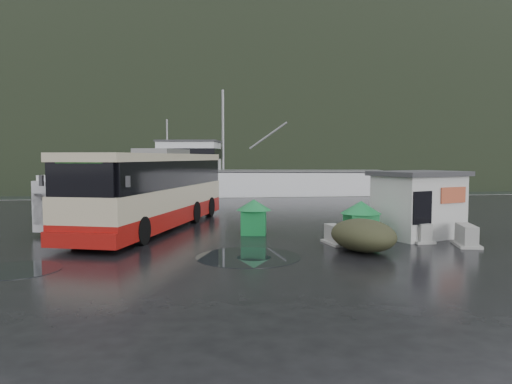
{
  "coord_description": "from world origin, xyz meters",
  "views": [
    {
      "loc": [
        -1.56,
        -20.57,
        3.32
      ],
      "look_at": [
        1.62,
        2.43,
        1.7
      ],
      "focal_mm": 35.0,
      "sensor_mm": 36.0,
      "label": 1
    }
  ],
  "objects": [
    {
      "name": "ground",
      "position": [
        0.0,
        0.0,
        0.0
      ],
      "size": [
        160.0,
        160.0,
        0.0
      ],
      "primitive_type": "plane",
      "color": "black",
      "rests_on": "ground"
    },
    {
      "name": "harbor_water",
      "position": [
        0.0,
        110.0,
        0.0
      ],
      "size": [
        300.0,
        180.0,
        0.02
      ],
      "primitive_type": "cube",
      "color": "black",
      "rests_on": "ground"
    },
    {
      "name": "quay_edge",
      "position": [
        0.0,
        20.0,
        0.0
      ],
      "size": [
        160.0,
        0.6,
        1.5
      ],
      "primitive_type": "cube",
      "color": "#999993",
      "rests_on": "ground"
    },
    {
      "name": "headland",
      "position": [
        10.0,
        250.0,
        0.0
      ],
      "size": [
        780.0,
        540.0,
        570.0
      ],
      "primitive_type": "ellipsoid",
      "color": "black",
      "rests_on": "ground"
    },
    {
      "name": "coach_bus",
      "position": [
        -3.1,
        3.11,
        0.0
      ],
      "size": [
        7.34,
        13.61,
        3.75
      ],
      "primitive_type": null,
      "rotation": [
        0.0,
        0.0,
        -0.33
      ],
      "color": "#BCAF8E",
      "rests_on": "ground"
    },
    {
      "name": "white_van",
      "position": [
        -5.91,
        3.56,
        0.0
      ],
      "size": [
        4.24,
        6.54,
        2.59
      ],
      "primitive_type": null,
      "rotation": [
        0.0,
        0.0,
        -0.37
      ],
      "color": "white",
      "rests_on": "ground"
    },
    {
      "name": "waste_bin_left",
      "position": [
        5.22,
        -1.77,
        0.0
      ],
      "size": [
        1.16,
        1.16,
        1.6
      ],
      "primitive_type": null,
      "rotation": [
        0.0,
        0.0,
        0.02
      ],
      "color": "#157736",
      "rests_on": "ground"
    },
    {
      "name": "waste_bin_right",
      "position": [
        1.28,
        0.62,
        0.0
      ],
      "size": [
        1.28,
        1.28,
        1.51
      ],
      "primitive_type": null,
      "rotation": [
        0.0,
        0.0,
        -0.2
      ],
      "color": "#157736",
      "rests_on": "ground"
    },
    {
      "name": "dome_tent",
      "position": [
        4.6,
        -3.77,
        0.0
      ],
      "size": [
        2.51,
        3.2,
        1.14
      ],
      "primitive_type": null,
      "rotation": [
        0.0,
        0.0,
        0.16
      ],
      "color": "#32341F",
      "rests_on": "ground"
    },
    {
      "name": "ticket_kiosk",
      "position": [
        7.97,
        -1.06,
        0.0
      ],
      "size": [
        4.23,
        3.73,
        2.75
      ],
      "primitive_type": null,
      "rotation": [
        0.0,
        0.0,
        0.36
      ],
      "color": "silver",
      "rests_on": "ground"
    },
    {
      "name": "jersey_barrier_a",
      "position": [
        4.08,
        -2.24,
        0.0
      ],
      "size": [
        0.9,
        1.51,
        0.71
      ],
      "primitive_type": null,
      "rotation": [
        0.0,
        0.0,
        0.13
      ],
      "color": "#999993",
      "rests_on": "ground"
    },
    {
      "name": "jersey_barrier_b",
      "position": [
        8.81,
        -3.29,
        0.0
      ],
      "size": [
        1.2,
        1.75,
        0.79
      ],
      "primitive_type": null,
      "rotation": [
        0.0,
        0.0,
        -0.28
      ],
      "color": "#999993",
      "rests_on": "ground"
    },
    {
      "name": "jersey_barrier_c",
      "position": [
        7.46,
        -2.08,
        0.0
      ],
      "size": [
        0.82,
        1.56,
        0.76
      ],
      "primitive_type": null,
      "rotation": [
        0.0,
        0.0,
        0.04
      ],
      "color": "#999993",
      "rests_on": "ground"
    },
    {
      "name": "fishing_trawler",
      "position": [
        5.0,
        26.26,
        0.0
      ],
      "size": [
        28.56,
        11.42,
        11.16
      ],
      "primitive_type": null,
      "rotation": [
        0.0,
        0.0,
        -0.2
      ],
      "color": "white",
      "rests_on": "ground"
    },
    {
      "name": "puddles",
      "position": [
        -2.05,
        -4.61,
        0.01
      ],
      "size": [
        10.09,
        4.02,
        0.01
      ],
      "color": "black",
      "rests_on": "ground"
    }
  ]
}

